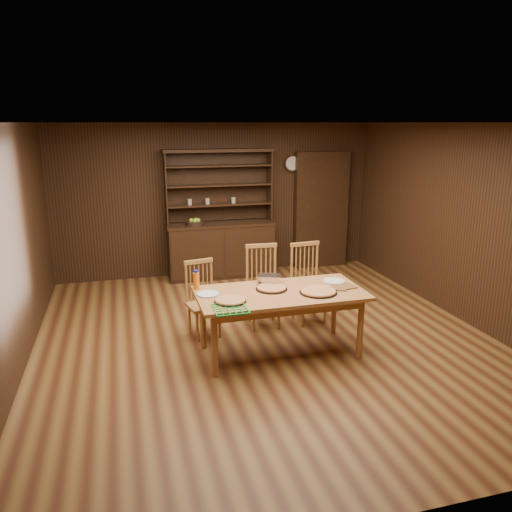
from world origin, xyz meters
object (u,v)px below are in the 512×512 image
object	(u,v)px
chair_center	(263,283)
chair_left	(202,296)
china_hutch	(221,243)
juice_bottle	(196,280)
dining_table	(280,298)
chair_right	(307,280)

from	to	relation	value
chair_center	chair_left	bearing A→B (deg)	-167.53
china_hutch	chair_center	world-z (taller)	china_hutch
china_hutch	chair_center	distance (m)	2.25
china_hutch	chair_center	size ratio (longest dim) A/B	2.04
chair_center	juice_bottle	world-z (taller)	chair_center
dining_table	juice_bottle	bearing A→B (deg)	158.96
dining_table	chair_left	bearing A→B (deg)	134.55
china_hutch	juice_bottle	xyz separation A→B (m)	(-0.85, -2.80, 0.26)
dining_table	chair_left	distance (m)	1.11
dining_table	juice_bottle	size ratio (longest dim) A/B	8.44
china_hutch	juice_bottle	distance (m)	2.94
chair_right	juice_bottle	bearing A→B (deg)	-165.83
chair_left	chair_center	xyz separation A→B (m)	(0.83, 0.12, 0.06)
china_hutch	chair_right	distance (m)	2.38
dining_table	juice_bottle	xyz separation A→B (m)	(-0.90, 0.35, 0.18)
chair_left	juice_bottle	xyz separation A→B (m)	(-0.13, -0.44, 0.35)
china_hutch	dining_table	size ratio (longest dim) A/B	1.15
chair_center	juice_bottle	bearing A→B (deg)	-145.50
dining_table	chair_right	size ratio (longest dim) A/B	1.79
chair_right	chair_left	bearing A→B (deg)	179.16
chair_left	chair_right	xyz separation A→B (m)	(1.44, 0.09, 0.06)
chair_center	juice_bottle	xyz separation A→B (m)	(-0.95, -0.56, 0.29)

